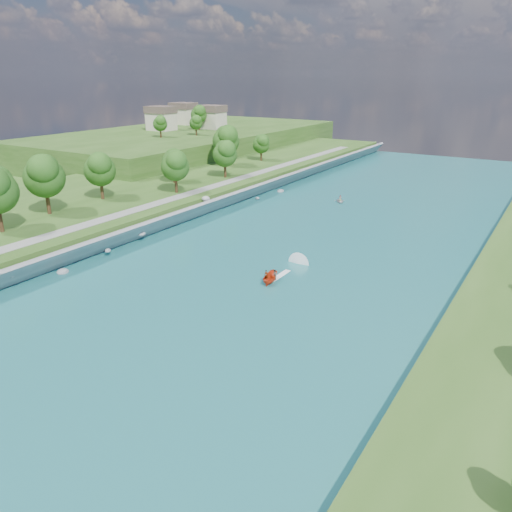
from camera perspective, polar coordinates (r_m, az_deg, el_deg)
The scene contains 11 objects.
ground at distance 68.45m, azimuth -3.66°, elevation -4.28°, with size 260.00×260.00×0.00m, color #2D5119.
river_water at distance 84.26m, azimuth 4.25°, elevation 0.53°, with size 55.00×240.00×0.10m, color #1A5B63.
berm_west at distance 114.78m, azimuth -18.46°, elevation 5.74°, with size 45.00×240.00×3.50m, color #2D5119.
ridge_west at distance 189.51m, azimuth -7.45°, elevation 12.76°, with size 60.00×120.00×9.00m, color #2D5119.
riprap_bank at distance 97.42m, azimuth -9.45°, elevation 4.10°, with size 4.66×236.00×4.40m.
riverside_path at distance 101.76m, azimuth -12.15°, elevation 5.63°, with size 3.00×200.00×0.10m, color gray.
ridge_houses at distance 196.37m, azimuth -8.07°, elevation 15.57°, with size 29.50×29.50×8.40m.
trees_west at distance 98.35m, azimuth -21.70°, elevation 7.69°, with size 18.28×149.73×13.42m.
trees_ridge at distance 181.99m, azimuth -7.03°, elevation 15.32°, with size 15.93×40.73×10.24m.
motorboat at distance 72.67m, azimuth 2.29°, elevation -2.12°, with size 3.60×18.88×1.92m.
raft at distance 118.23m, azimuth 9.58°, elevation 6.27°, with size 3.72×4.06×1.63m.
Camera 1 is at (36.66, -50.44, 28.23)m, focal length 35.00 mm.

